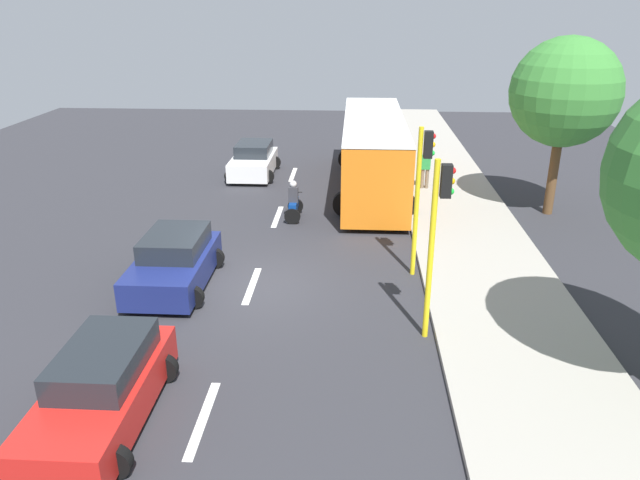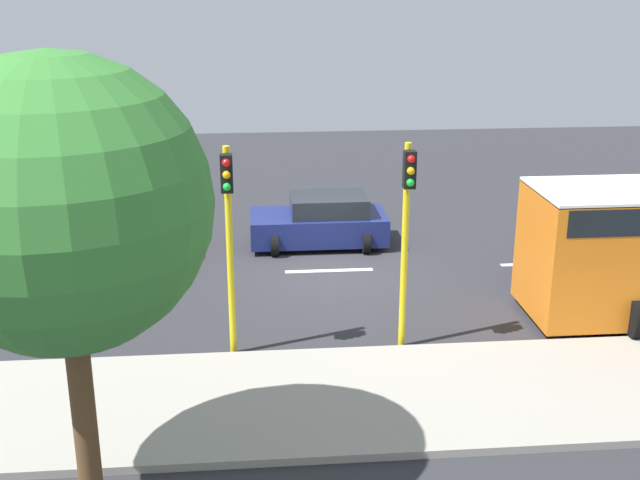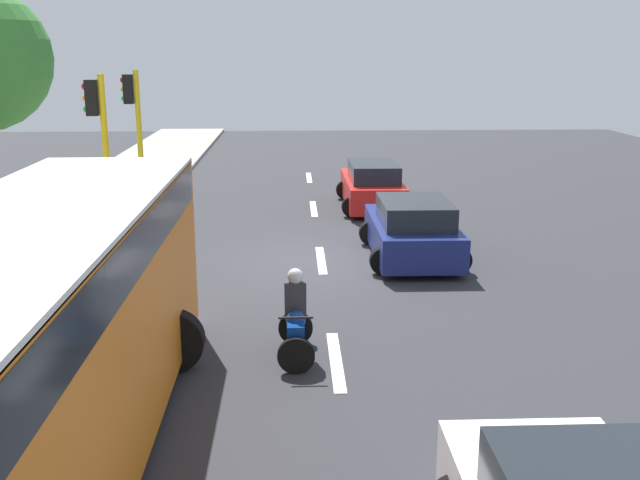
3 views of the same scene
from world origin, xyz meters
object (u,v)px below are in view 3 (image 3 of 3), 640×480
car_red (372,186)px  city_bus (12,352)px  car_dark_blue (412,231)px  motorcycle (296,321)px  traffic_light_corner (101,148)px  traffic_light_midblock (136,130)px

car_red → city_bus: city_bus is taller
car_dark_blue → city_bus: city_bus is taller
car_dark_blue → motorcycle: motorcycle is taller
car_red → city_bus: 16.88m
city_bus → motorcycle: 5.14m
car_dark_blue → city_bus: bearing=58.7°
traffic_light_corner → traffic_light_midblock: (0.00, -3.63, 0.00)m
traffic_light_corner → motorcycle: bearing=131.6°
car_red → motorcycle: 12.19m
motorcycle → traffic_light_midblock: (4.19, -8.34, 2.29)m
car_red → city_bus: (5.63, 15.87, 1.14)m
car_dark_blue → motorcycle: (2.90, 5.85, -0.07)m
car_red → traffic_light_midblock: bearing=27.9°
car_dark_blue → traffic_light_midblock: (7.08, -2.50, 2.22)m
car_dark_blue → traffic_light_midblock: bearing=-19.4°
car_dark_blue → motorcycle: 6.52m
motorcycle → city_bus: bearing=52.3°
motorcycle → car_dark_blue: bearing=-116.4°
car_dark_blue → motorcycle: bearing=63.6°
city_bus → traffic_light_midblock: 12.39m
traffic_light_corner → car_dark_blue: bearing=-170.9°
car_dark_blue → car_red: (0.32, -6.07, -0.00)m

